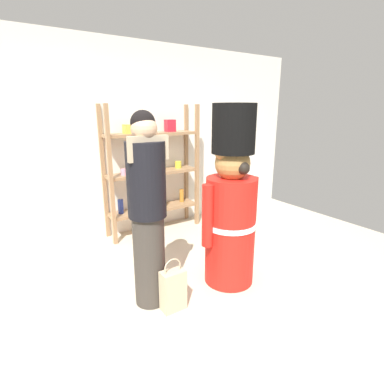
# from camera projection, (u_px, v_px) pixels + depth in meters

# --- Properties ---
(ground_plane) EXTENTS (6.40, 6.40, 0.00)m
(ground_plane) POSITION_uv_depth(u_px,v_px,m) (203.00, 317.00, 2.57)
(ground_plane) COLOR beige
(back_wall) EXTENTS (6.40, 0.12, 2.60)m
(back_wall) POSITION_uv_depth(u_px,v_px,m) (109.00, 142.00, 4.00)
(back_wall) COLOR silver
(back_wall) RESTS_ON ground_plane
(merchandise_shelf) EXTENTS (1.35, 0.35, 1.79)m
(merchandise_shelf) POSITION_uv_depth(u_px,v_px,m) (153.00, 170.00, 4.21)
(merchandise_shelf) COLOR #93704C
(merchandise_shelf) RESTS_ON ground_plane
(teddy_bear_guard) EXTENTS (0.67, 0.51, 1.77)m
(teddy_bear_guard) POSITION_uv_depth(u_px,v_px,m) (231.00, 206.00, 2.92)
(teddy_bear_guard) COLOR red
(teddy_bear_guard) RESTS_ON ground_plane
(person_shopper) EXTENTS (0.34, 0.33, 1.72)m
(person_shopper) POSITION_uv_depth(u_px,v_px,m) (147.00, 209.00, 2.55)
(person_shopper) COLOR #38332D
(person_shopper) RESTS_ON ground_plane
(shopping_bag) EXTENTS (0.21, 0.13, 0.49)m
(shopping_bag) POSITION_uv_depth(u_px,v_px,m) (173.00, 290.00, 2.63)
(shopping_bag) COLOR #C1AD89
(shopping_bag) RESTS_ON ground_plane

